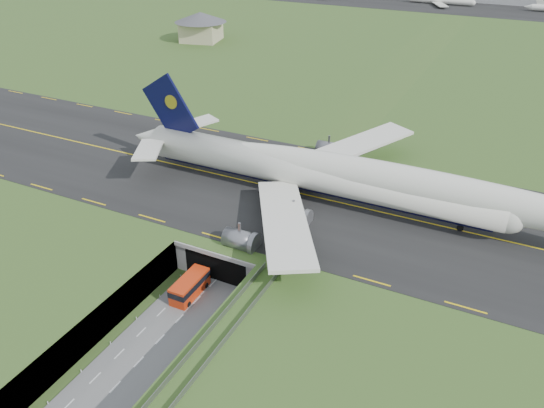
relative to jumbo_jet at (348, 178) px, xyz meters
The scene contains 9 objects.
ground 37.79m from the jumbo_jet, 113.84° to the right, with size 900.00×900.00×0.00m, color #345823.
airfield_deck 36.96m from the jumbo_jet, 113.84° to the right, with size 800.00×800.00×6.00m, color gray.
trench_road 44.44m from the jumbo_jet, 109.79° to the right, with size 12.00×75.00×0.20m, color slate.
taxiway 15.60m from the jumbo_jet, behind, with size 800.00×44.00×0.18m, color black.
tunnel_portal 23.29m from the jumbo_jet, 131.99° to the right, with size 17.00×22.30×6.00m.
guideway 52.47m from the jumbo_jet, 93.87° to the right, with size 3.00×53.00×7.05m.
jumbo_jet is the anchor object (origin of this frame).
shuttle_tram 35.59m from the jumbo_jet, 118.57° to the right, with size 3.21×8.16×3.30m.
service_building 145.74m from the jumbo_jet, 133.80° to the left, with size 25.70×25.70×11.70m.
Camera 1 is at (40.99, -53.20, 57.07)m, focal length 35.00 mm.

